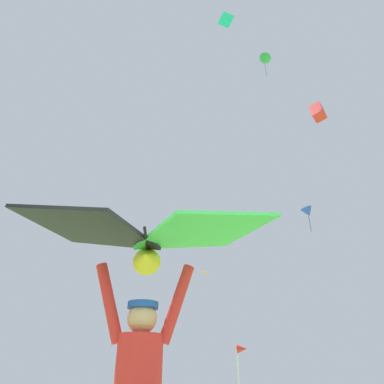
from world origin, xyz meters
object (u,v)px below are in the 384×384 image
at_px(distant_kite_teal_low_left, 226,20).
at_px(distant_kite_orange_high_right, 205,272).
at_px(held_stunt_kite, 147,235).
at_px(distant_kite_blue_mid_left, 308,212).
at_px(distant_kite_green_overhead_distant, 264,60).
at_px(marker_flag, 242,354).
at_px(distant_kite_red_mid_right, 318,112).

bearing_deg(distant_kite_teal_low_left, distant_kite_orange_high_right, 107.35).
bearing_deg(held_stunt_kite, distant_kite_blue_mid_left, 80.68).
relative_size(distant_kite_green_overhead_distant, marker_flag, 0.98).
height_order(distant_kite_teal_low_left, distant_kite_blue_mid_left, distant_kite_teal_low_left).
height_order(distant_kite_blue_mid_left, marker_flag, distant_kite_blue_mid_left).
xyz_separation_m(distant_kite_blue_mid_left, marker_flag, (-5.01, -21.42, -13.80)).
distance_m(distant_kite_teal_low_left, marker_flag, 16.35).
distance_m(held_stunt_kite, distant_kite_teal_low_left, 18.41).
relative_size(distant_kite_red_mid_right, distant_kite_orange_high_right, 1.56).
relative_size(distant_kite_teal_low_left, marker_flag, 0.38).
bearing_deg(distant_kite_green_overhead_distant, held_stunt_kite, -97.85).
bearing_deg(marker_flag, held_stunt_kite, -88.94).
height_order(distant_kite_orange_high_right, marker_flag, distant_kite_orange_high_right).
height_order(distant_kite_green_overhead_distant, distant_kite_red_mid_right, distant_kite_green_overhead_distant).
bearing_deg(distant_kite_orange_high_right, distant_kite_blue_mid_left, 42.35).
bearing_deg(distant_kite_teal_low_left, distant_kite_blue_mid_left, 76.59).
bearing_deg(distant_kite_teal_low_left, held_stunt_kite, -90.06).
bearing_deg(distant_kite_blue_mid_left, distant_kite_green_overhead_distant, -100.71).
relative_size(held_stunt_kite, distant_kite_green_overhead_distant, 1.08).
distance_m(held_stunt_kite, distant_kite_blue_mid_left, 32.84).
xyz_separation_m(held_stunt_kite, distant_kite_green_overhead_distant, (1.99, 14.41, 18.14)).
height_order(held_stunt_kite, distant_kite_teal_low_left, distant_kite_teal_low_left).
distance_m(distant_kite_red_mid_right, marker_flag, 14.78).
bearing_deg(distant_kite_red_mid_right, distant_kite_green_overhead_distant, 166.27).
xyz_separation_m(distant_kite_green_overhead_distant, marker_flag, (-2.14, -6.24, -18.55)).
bearing_deg(distant_kite_orange_high_right, distant_kite_red_mid_right, -43.27).
bearing_deg(distant_kite_blue_mid_left, marker_flag, -103.16).
bearing_deg(distant_kite_orange_high_right, held_stunt_kite, -79.89).
bearing_deg(distant_kite_green_overhead_distant, distant_kite_orange_high_right, 128.93).
xyz_separation_m(held_stunt_kite, distant_kite_blue_mid_left, (4.86, 29.59, 13.39)).
bearing_deg(marker_flag, distant_kite_green_overhead_distant, 71.09).
distance_m(held_stunt_kite, distant_kite_green_overhead_distant, 23.25).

